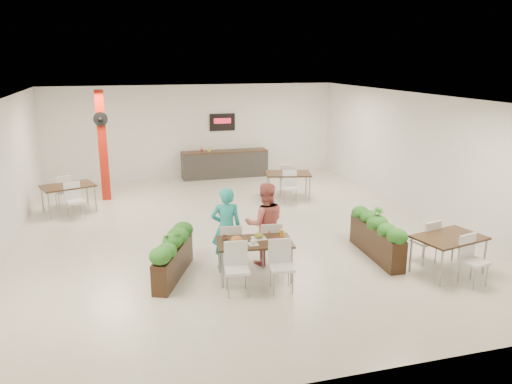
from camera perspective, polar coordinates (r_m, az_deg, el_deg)
The scene contains 12 objects.
ground at distance 12.18m, azimuth -2.53°, elevation -4.46°, with size 12.00×12.00×0.00m, color beige.
room_shell at distance 11.66m, azimuth -2.65°, elevation 4.88°, with size 10.10×12.10×3.22m.
red_column at distance 15.18m, azimuth -17.12°, elevation 5.21°, with size 0.40×0.41×3.20m.
service_counter at distance 17.58m, azimuth -3.60°, elevation 3.29°, with size 3.00×0.64×2.20m.
main_table at distance 9.41m, azimuth -0.21°, elevation -6.30°, with size 1.49×1.76×0.92m.
diner_man at distance 9.85m, azimuth -3.42°, elevation -4.13°, with size 0.60×0.40×1.66m, color #27ABA7.
diner_woman at distance 10.04m, azimuth 1.05°, elevation -3.65°, with size 0.82×0.64×1.69m, color #DE6B62.
planter_left at distance 9.64m, azimuth -9.47°, elevation -6.84°, with size 0.98×1.73×0.96m.
planter_right at distance 10.78m, azimuth 13.65°, elevation -4.65°, with size 0.47×2.06×1.08m.
side_table_a at distance 14.40m, azimuth -20.68°, elevation 0.30°, with size 1.54×1.67×0.92m.
side_table_b at distance 14.95m, azimuth 3.70°, elevation 1.77°, with size 1.48×1.67×0.92m.
side_table_c at distance 10.34m, azimuth 21.19°, elevation -5.37°, with size 1.46×1.67×0.92m.
Camera 1 is at (-2.58, -11.19, 4.06)m, focal length 35.00 mm.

